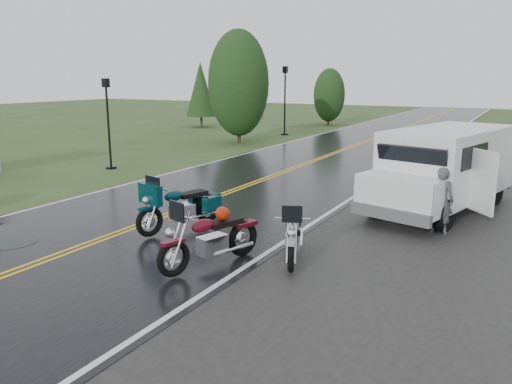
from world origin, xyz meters
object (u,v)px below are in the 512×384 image
Objects in this scene: lamp_post_near_left at (108,124)px; person_at_van at (441,202)px; lamp_post_far_left at (285,101)px; van_white at (378,175)px; motorcycle_teal at (149,210)px; motorcycle_red at (173,244)px; motorcycle_silver at (291,243)px.

person_at_van is at bearing -11.45° from lamp_post_near_left.
lamp_post_far_left is at bearing 86.78° from lamp_post_near_left.
van_white reaches higher than person_at_van.
motorcycle_red is at bearing -23.51° from motorcycle_teal.
motorcycle_red is 6.59m from person_at_van.
van_white is 3.72× the size of person_at_van.
lamp_post_near_left is (-7.59, 6.41, 1.14)m from motorcycle_teal.
motorcycle_silver is (1.81, 1.28, -0.07)m from motorcycle_red.
motorcycle_teal is at bearing 152.24° from motorcycle_silver.
lamp_post_near_left reaches higher than motorcycle_red.
motorcycle_teal is 10.00m from lamp_post_near_left.
motorcycle_red is 1.11× the size of motorcycle_silver.
motorcycle_red is 12.58m from lamp_post_near_left.
van_white reaches higher than motorcycle_teal.
motorcycle_teal is at bearing 157.85° from motorcycle_red.
lamp_post_near_left reaches higher than motorcycle_teal.
van_white is 1.34× the size of lamp_post_far_left.
person_at_van is at bearing -54.37° from lamp_post_far_left.
person_at_van is (2.04, 4.06, 0.18)m from motorcycle_silver.
person_at_van is (3.85, 5.34, 0.10)m from motorcycle_red.
motorcycle_red is 6.37m from van_white.
motorcycle_red is 0.98× the size of motorcycle_teal.
lamp_post_near_left is at bearing 155.95° from motorcycle_teal.
van_white reaches higher than motorcycle_silver.
motorcycle_silver is (3.81, -0.37, -0.08)m from motorcycle_teal.
motorcycle_red is at bearing 58.29° from person_at_van.
motorcycle_red is 1.47× the size of person_at_van.
motorcycle_silver is 13.32m from lamp_post_near_left.
lamp_post_far_left is at bearing 128.38° from motorcycle_red.
motorcycle_teal is 1.13× the size of motorcycle_silver.
lamp_post_near_left is (-11.40, 6.78, 1.23)m from motorcycle_silver.
person_at_van reaches higher than motorcycle_teal.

